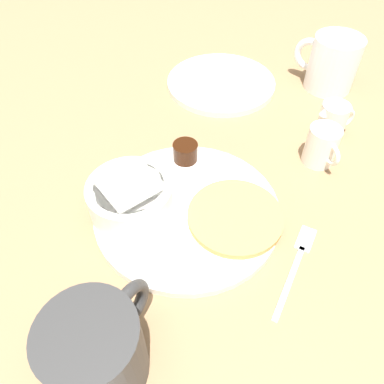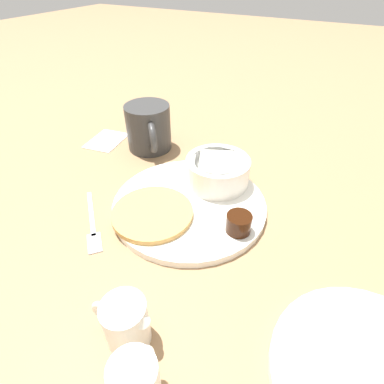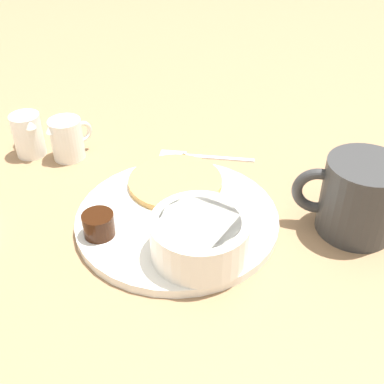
{
  "view_description": "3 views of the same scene",
  "coord_description": "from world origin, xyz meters",
  "px_view_note": "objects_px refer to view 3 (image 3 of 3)",
  "views": [
    {
      "loc": [
        0.08,
        0.32,
        0.41
      ],
      "look_at": [
        -0.01,
        0.0,
        0.05
      ],
      "focal_mm": 35.0,
      "sensor_mm": 36.0,
      "label": 1
    },
    {
      "loc": [
        -0.34,
        -0.19,
        0.34
      ],
      "look_at": [
        -0.0,
        -0.01,
        0.04
      ],
      "focal_mm": 28.0,
      "sensor_mm": 36.0,
      "label": 2
    },
    {
      "loc": [
        0.4,
        -0.26,
        0.39
      ],
      "look_at": [
        0.0,
        0.02,
        0.04
      ],
      "focal_mm": 45.0,
      "sensor_mm": 36.0,
      "label": 3
    }
  ],
  "objects_px": {
    "coffee_mug": "(358,197)",
    "creamer_pitcher_near": "(67,138)",
    "plate": "(177,218)",
    "creamer_pitcher_far": "(28,134)",
    "bowl": "(200,236)",
    "fork": "(195,156)"
  },
  "relations": [
    {
      "from": "plate",
      "to": "bowl",
      "type": "height_order",
      "value": "bowl"
    },
    {
      "from": "coffee_mug",
      "to": "creamer_pitcher_near",
      "type": "relative_size",
      "value": 1.53
    },
    {
      "from": "creamer_pitcher_near",
      "to": "fork",
      "type": "xyz_separation_m",
      "value": [
        0.11,
        0.16,
        -0.03
      ]
    },
    {
      "from": "bowl",
      "to": "creamer_pitcher_far",
      "type": "height_order",
      "value": "creamer_pitcher_far"
    },
    {
      "from": "plate",
      "to": "creamer_pitcher_near",
      "type": "relative_size",
      "value": 3.51
    },
    {
      "from": "bowl",
      "to": "creamer_pitcher_near",
      "type": "bearing_deg",
      "value": -174.19
    },
    {
      "from": "coffee_mug",
      "to": "creamer_pitcher_far",
      "type": "distance_m",
      "value": 0.48
    },
    {
      "from": "plate",
      "to": "bowl",
      "type": "bearing_deg",
      "value": -13.51
    },
    {
      "from": "fork",
      "to": "creamer_pitcher_far",
      "type": "bearing_deg",
      "value": -127.13
    },
    {
      "from": "bowl",
      "to": "creamer_pitcher_far",
      "type": "distance_m",
      "value": 0.35
    },
    {
      "from": "coffee_mug",
      "to": "creamer_pitcher_near",
      "type": "xyz_separation_m",
      "value": [
        -0.36,
        -0.22,
        -0.02
      ]
    },
    {
      "from": "creamer_pitcher_far",
      "to": "fork",
      "type": "bearing_deg",
      "value": 52.87
    },
    {
      "from": "creamer_pitcher_near",
      "to": "creamer_pitcher_far",
      "type": "bearing_deg",
      "value": -133.47
    },
    {
      "from": "creamer_pitcher_near",
      "to": "creamer_pitcher_far",
      "type": "xyz_separation_m",
      "value": [
        -0.04,
        -0.05,
        0.0
      ]
    },
    {
      "from": "creamer_pitcher_near",
      "to": "coffee_mug",
      "type": "bearing_deg",
      "value": 31.4
    },
    {
      "from": "bowl",
      "to": "fork",
      "type": "distance_m",
      "value": 0.23
    },
    {
      "from": "plate",
      "to": "creamer_pitcher_far",
      "type": "height_order",
      "value": "creamer_pitcher_far"
    },
    {
      "from": "coffee_mug",
      "to": "bowl",
      "type": "bearing_deg",
      "value": -108.08
    },
    {
      "from": "bowl",
      "to": "fork",
      "type": "relative_size",
      "value": 0.97
    },
    {
      "from": "coffee_mug",
      "to": "fork",
      "type": "bearing_deg",
      "value": -165.96
    },
    {
      "from": "plate",
      "to": "creamer_pitcher_far",
      "type": "distance_m",
      "value": 0.29
    },
    {
      "from": "bowl",
      "to": "creamer_pitcher_near",
      "type": "xyz_separation_m",
      "value": [
        -0.3,
        -0.03,
        -0.01
      ]
    }
  ]
}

